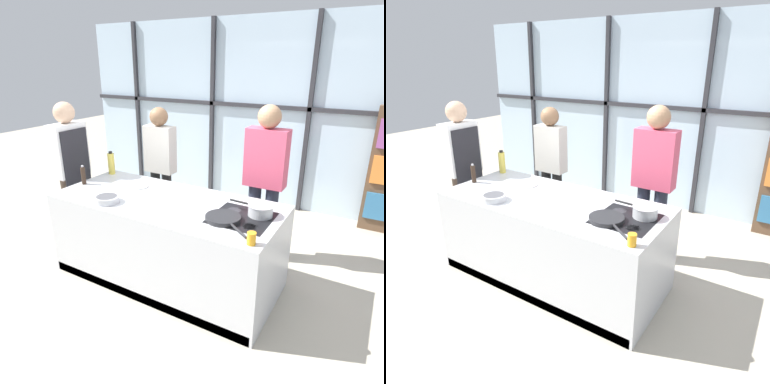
# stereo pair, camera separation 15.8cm
# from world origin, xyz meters

# --- Properties ---
(ground_plane) EXTENTS (18.00, 18.00, 0.00)m
(ground_plane) POSITION_xyz_m (0.00, 0.00, 0.00)
(ground_plane) COLOR #BCB29E
(back_window_wall) EXTENTS (6.40, 0.10, 2.80)m
(back_window_wall) POSITION_xyz_m (0.00, 2.53, 1.40)
(back_window_wall) COLOR silver
(back_window_wall) RESTS_ON ground_plane
(demo_island) EXTENTS (2.29, 1.00, 0.89)m
(demo_island) POSITION_xyz_m (0.00, -0.00, 0.44)
(demo_island) COLOR silver
(demo_island) RESTS_ON ground_plane
(chef) EXTENTS (0.24, 0.44, 1.75)m
(chef) POSITION_xyz_m (-1.47, 0.13, 0.99)
(chef) COLOR #47382D
(chef) RESTS_ON ground_plane
(spectator_far_left) EXTENTS (0.40, 0.23, 1.65)m
(spectator_far_left) POSITION_xyz_m (-0.70, 0.91, 0.95)
(spectator_far_left) COLOR black
(spectator_far_left) RESTS_ON ground_plane
(spectator_center_left) EXTENTS (0.45, 0.25, 1.77)m
(spectator_center_left) POSITION_xyz_m (0.70, 0.91, 1.01)
(spectator_center_left) COLOR #232838
(spectator_center_left) RESTS_ON ground_plane
(frying_pan) EXTENTS (0.48, 0.41, 0.04)m
(frying_pan) POSITION_xyz_m (0.69, -0.13, 0.91)
(frying_pan) COLOR #232326
(frying_pan) RESTS_ON demo_island
(saucepan) EXTENTS (0.42, 0.23, 0.10)m
(saucepan) POSITION_xyz_m (0.93, 0.13, 0.94)
(saucepan) COLOR silver
(saucepan) RESTS_ON demo_island
(white_plate) EXTENTS (0.22, 0.22, 0.01)m
(white_plate) POSITION_xyz_m (-0.48, 0.18, 0.89)
(white_plate) COLOR white
(white_plate) RESTS_ON demo_island
(mixing_bowl) EXTENTS (0.25, 0.25, 0.06)m
(mixing_bowl) POSITION_xyz_m (-0.47, -0.33, 0.92)
(mixing_bowl) COLOR silver
(mixing_bowl) RESTS_ON demo_island
(oil_bottle) EXTENTS (0.08, 0.08, 0.28)m
(oil_bottle) POSITION_xyz_m (-1.05, 0.37, 1.02)
(oil_bottle) COLOR #E0CC4C
(oil_bottle) RESTS_ON demo_island
(pepper_grinder) EXTENTS (0.05, 0.05, 0.22)m
(pepper_grinder) POSITION_xyz_m (-1.06, -0.07, 0.99)
(pepper_grinder) COLOR #332319
(pepper_grinder) RESTS_ON demo_island
(juice_glass_near) EXTENTS (0.07, 0.07, 0.10)m
(juice_glass_near) POSITION_xyz_m (1.05, -0.40, 0.94)
(juice_glass_near) COLOR orange
(juice_glass_near) RESTS_ON demo_island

